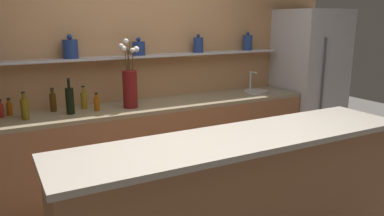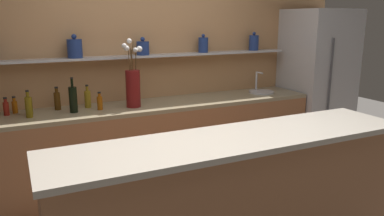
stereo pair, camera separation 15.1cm
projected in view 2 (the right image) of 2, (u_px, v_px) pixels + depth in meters
name	position (u px, v px, depth m)	size (l,w,h in m)	color
back_wall_unit	(143.00, 64.00, 4.22)	(5.20, 0.28, 2.60)	tan
back_counter_unit	(151.00, 145.00, 4.08)	(3.75, 0.62, 0.92)	#99603D
island_counter	(236.00, 204.00, 2.67)	(2.62, 0.61, 1.02)	#99603D
refrigerator	(316.00, 85.00, 4.88)	(0.77, 0.73, 1.92)	#B7B7BC
flower_vase	(133.00, 85.00, 3.80)	(0.20, 0.15, 0.69)	maroon
sink_fixture	(261.00, 91.00, 4.58)	(0.30, 0.30, 0.25)	#B7B7BC
bottle_oil_0	(88.00, 99.00, 3.79)	(0.06, 0.06, 0.23)	olive
bottle_oil_1	(29.00, 107.00, 3.40)	(0.06, 0.06, 0.25)	brown
bottle_oil_2	(29.00, 105.00, 3.51)	(0.07, 0.07, 0.23)	brown
bottle_sauce_3	(15.00, 106.00, 3.57)	(0.05, 0.05, 0.16)	#9E4C0A
bottle_sauce_4	(100.00, 102.00, 3.71)	(0.05, 0.05, 0.18)	#9E4C0A
bottle_sauce_5	(6.00, 108.00, 3.49)	(0.05, 0.05, 0.17)	maroon
bottle_wine_6	(73.00, 99.00, 3.59)	(0.08, 0.08, 0.34)	black
bottle_spirit_7	(57.00, 100.00, 3.70)	(0.06, 0.06, 0.23)	#4C2D0C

